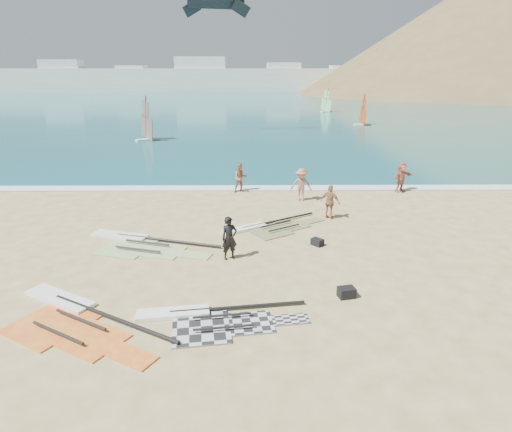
{
  "coord_description": "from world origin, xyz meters",
  "views": [
    {
      "loc": [
        -1.61,
        -13.44,
        6.9
      ],
      "look_at": [
        -1.44,
        4.0,
        1.0
      ],
      "focal_mm": 30.0,
      "sensor_mm": 36.0,
      "label": 1
    }
  ],
  "objects_px": {
    "rig_green": "(138,243)",
    "gear_bag_near": "(347,292)",
    "person_wetsuit": "(229,238)",
    "gear_bag_far": "(317,242)",
    "beachgoer_left": "(241,178)",
    "rig_orange": "(268,227)",
    "beachgoer_mid": "(301,185)",
    "rig_grey": "(207,319)",
    "beachgoer_right": "(401,177)",
    "beachgoer_back": "(330,202)",
    "rig_red": "(72,317)"
  },
  "relations": [
    {
      "from": "rig_grey",
      "to": "rig_red",
      "type": "distance_m",
      "value": 3.99
    },
    {
      "from": "rig_grey",
      "to": "beachgoer_back",
      "type": "bearing_deg",
      "value": 52.5
    },
    {
      "from": "beachgoer_mid",
      "to": "beachgoer_back",
      "type": "height_order",
      "value": "beachgoer_mid"
    },
    {
      "from": "rig_red",
      "to": "beachgoer_back",
      "type": "relative_size",
      "value": 3.25
    },
    {
      "from": "rig_green",
      "to": "beachgoer_back",
      "type": "distance_m",
      "value": 9.26
    },
    {
      "from": "person_wetsuit",
      "to": "beachgoer_back",
      "type": "xyz_separation_m",
      "value": [
        4.7,
        4.79,
        -0.01
      ]
    },
    {
      "from": "rig_red",
      "to": "beachgoer_back",
      "type": "height_order",
      "value": "beachgoer_back"
    },
    {
      "from": "beachgoer_left",
      "to": "beachgoer_back",
      "type": "xyz_separation_m",
      "value": [
        4.51,
        -4.94,
        -0.03
      ]
    },
    {
      "from": "beachgoer_back",
      "to": "rig_grey",
      "type": "bearing_deg",
      "value": 91.41
    },
    {
      "from": "rig_grey",
      "to": "gear_bag_near",
      "type": "bearing_deg",
      "value": 8.67
    },
    {
      "from": "rig_red",
      "to": "beachgoer_left",
      "type": "xyz_separation_m",
      "value": [
        4.63,
        13.92,
        0.83
      ]
    },
    {
      "from": "rig_orange",
      "to": "beachgoer_back",
      "type": "bearing_deg",
      "value": -7.84
    },
    {
      "from": "beachgoer_mid",
      "to": "rig_grey",
      "type": "bearing_deg",
      "value": -100.66
    },
    {
      "from": "person_wetsuit",
      "to": "gear_bag_far",
      "type": "bearing_deg",
      "value": -2.07
    },
    {
      "from": "rig_green",
      "to": "beachgoer_right",
      "type": "xyz_separation_m",
      "value": [
        13.77,
        8.2,
        0.86
      ]
    },
    {
      "from": "beachgoer_back",
      "to": "beachgoer_right",
      "type": "distance_m",
      "value": 7.13
    },
    {
      "from": "rig_grey",
      "to": "rig_red",
      "type": "xyz_separation_m",
      "value": [
        -3.99,
        0.13,
        0.0
      ]
    },
    {
      "from": "rig_green",
      "to": "gear_bag_near",
      "type": "distance_m",
      "value": 9.06
    },
    {
      "from": "rig_green",
      "to": "rig_red",
      "type": "distance_m",
      "value": 5.75
    },
    {
      "from": "rig_red",
      "to": "gear_bag_far",
      "type": "xyz_separation_m",
      "value": [
        8.04,
        5.53,
        0.09
      ]
    },
    {
      "from": "person_wetsuit",
      "to": "rig_orange",
      "type": "bearing_deg",
      "value": 42.42
    },
    {
      "from": "beachgoer_left",
      "to": "beachgoer_right",
      "type": "relative_size",
      "value": 0.97
    },
    {
      "from": "gear_bag_near",
      "to": "gear_bag_far",
      "type": "distance_m",
      "value": 4.36
    },
    {
      "from": "person_wetsuit",
      "to": "beachgoer_left",
      "type": "height_order",
      "value": "beachgoer_left"
    },
    {
      "from": "rig_orange",
      "to": "gear_bag_far",
      "type": "bearing_deg",
      "value": -77.92
    },
    {
      "from": "rig_red",
      "to": "beachgoer_left",
      "type": "distance_m",
      "value": 14.7
    },
    {
      "from": "beachgoer_mid",
      "to": "gear_bag_near",
      "type": "bearing_deg",
      "value": -80.66
    },
    {
      "from": "person_wetsuit",
      "to": "beachgoer_back",
      "type": "relative_size",
      "value": 1.01
    },
    {
      "from": "rig_red",
      "to": "gear_bag_near",
      "type": "relative_size",
      "value": 10.42
    },
    {
      "from": "rig_grey",
      "to": "rig_orange",
      "type": "xyz_separation_m",
      "value": [
        2.04,
        7.71,
        -0.0
      ]
    },
    {
      "from": "rig_green",
      "to": "gear_bag_far",
      "type": "bearing_deg",
      "value": 15.31
    },
    {
      "from": "rig_grey",
      "to": "beachgoer_mid",
      "type": "relative_size",
      "value": 2.79
    },
    {
      "from": "gear_bag_near",
      "to": "beachgoer_right",
      "type": "xyz_separation_m",
      "value": [
        5.93,
        12.74,
        0.74
      ]
    },
    {
      "from": "rig_orange",
      "to": "gear_bag_far",
      "type": "relative_size",
      "value": 10.2
    },
    {
      "from": "gear_bag_far",
      "to": "beachgoer_back",
      "type": "xyz_separation_m",
      "value": [
        1.1,
        3.46,
        0.7
      ]
    },
    {
      "from": "rig_grey",
      "to": "person_wetsuit",
      "type": "relative_size",
      "value": 3.01
    },
    {
      "from": "beachgoer_right",
      "to": "beachgoer_mid",
      "type": "bearing_deg",
      "value": 162.51
    },
    {
      "from": "rig_green",
      "to": "gear_bag_far",
      "type": "xyz_separation_m",
      "value": [
        7.53,
        -0.2,
        0.09
      ]
    },
    {
      "from": "rig_green",
      "to": "beachgoer_right",
      "type": "relative_size",
      "value": 3.22
    },
    {
      "from": "gear_bag_near",
      "to": "beachgoer_right",
      "type": "relative_size",
      "value": 0.29
    },
    {
      "from": "gear_bag_far",
      "to": "beachgoer_mid",
      "type": "bearing_deg",
      "value": 89.88
    },
    {
      "from": "rig_green",
      "to": "gear_bag_near",
      "type": "bearing_deg",
      "value": -13.29
    },
    {
      "from": "beachgoer_mid",
      "to": "beachgoer_left",
      "type": "bearing_deg",
      "value": 158.86
    },
    {
      "from": "rig_orange",
      "to": "beachgoer_right",
      "type": "distance_m",
      "value": 10.44
    },
    {
      "from": "gear_bag_near",
      "to": "beachgoer_left",
      "type": "bearing_deg",
      "value": 106.25
    },
    {
      "from": "gear_bag_near",
      "to": "rig_orange",
      "type": "bearing_deg",
      "value": 109.85
    },
    {
      "from": "rig_grey",
      "to": "beachgoer_mid",
      "type": "distance_m",
      "value": 12.85
    },
    {
      "from": "person_wetsuit",
      "to": "beachgoer_back",
      "type": "height_order",
      "value": "person_wetsuit"
    },
    {
      "from": "gear_bag_far",
      "to": "beachgoer_left",
      "type": "relative_size",
      "value": 0.28
    },
    {
      "from": "beachgoer_mid",
      "to": "beachgoer_right",
      "type": "distance_m",
      "value": 6.51
    }
  ]
}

